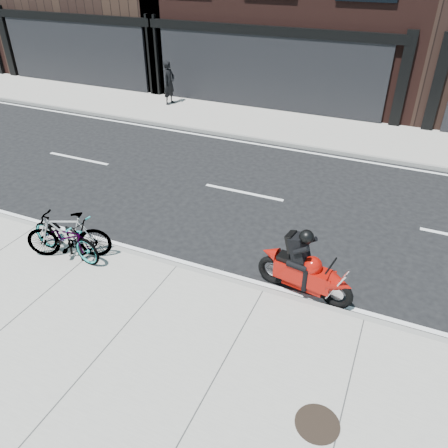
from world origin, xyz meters
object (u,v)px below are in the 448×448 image
at_px(bicycle_rear, 68,235).
at_px(motorcycle, 309,271).
at_px(manhole_cover, 317,424).
at_px(bicycle_front, 65,236).
at_px(pedestrian, 169,83).
at_px(bike_rack, 74,241).

relative_size(bicycle_rear, motorcycle, 0.91).
distance_m(bicycle_rear, manhole_cover, 6.33).
distance_m(bicycle_front, motorcycle, 5.31).
bearing_deg(pedestrian, motorcycle, -133.68).
relative_size(bicycle_rear, pedestrian, 1.02).
bearing_deg(pedestrian, bike_rack, -155.95).
bearing_deg(bike_rack, pedestrian, 109.44).
bearing_deg(motorcycle, bike_rack, -160.01).
relative_size(bicycle_front, motorcycle, 0.95).
bearing_deg(pedestrian, bicycle_front, -156.98).
bearing_deg(bicycle_rear, pedestrian, 175.66).
bearing_deg(bicycle_front, motorcycle, -73.14).
bearing_deg(motorcycle, manhole_cover, -63.44).
relative_size(pedestrian, manhole_cover, 2.79).
bearing_deg(motorcycle, bicycle_rear, -160.29).
xyz_separation_m(bike_rack, bicycle_rear, (-0.13, 0.00, 0.13)).
bearing_deg(bicycle_rear, bicycle_front, -113.17).
distance_m(bicycle_front, manhole_cover, 6.41).
height_order(bike_rack, bicycle_rear, bicycle_rear).
xyz_separation_m(bicycle_rear, pedestrian, (-3.72, 10.92, 0.36)).
height_order(bicycle_rear, pedestrian, pedestrian).
bearing_deg(bicycle_rear, bike_rack, 66.83).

